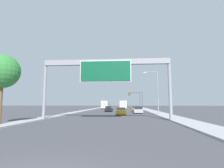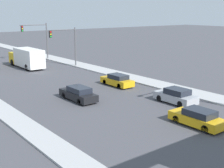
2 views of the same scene
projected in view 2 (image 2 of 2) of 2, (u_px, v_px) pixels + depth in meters
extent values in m
cube|color=#ABABAB|center=(75.00, 64.00, 52.92)|extent=(3.00, 120.00, 0.15)
cube|color=gold|center=(117.00, 81.00, 37.42)|extent=(1.73, 4.50, 0.71)
cube|color=#1E232D|center=(118.00, 77.00, 37.11)|extent=(1.53, 2.34, 0.54)
cylinder|color=black|center=(105.00, 82.00, 38.09)|extent=(0.22, 0.64, 0.64)
cylinder|color=black|center=(115.00, 80.00, 39.00)|extent=(0.22, 0.64, 0.64)
cylinder|color=black|center=(119.00, 86.00, 35.95)|extent=(0.22, 0.64, 0.64)
cylinder|color=black|center=(129.00, 84.00, 36.85)|extent=(0.22, 0.64, 0.64)
cube|color=black|center=(78.00, 95.00, 31.36)|extent=(1.73, 4.78, 0.71)
cube|color=#1E232D|center=(79.00, 89.00, 31.03)|extent=(1.52, 2.49, 0.54)
cylinder|color=black|center=(64.00, 95.00, 32.09)|extent=(0.22, 0.64, 0.64)
cylinder|color=black|center=(77.00, 93.00, 33.00)|extent=(0.22, 0.64, 0.64)
cylinder|color=black|center=(80.00, 102.00, 29.82)|extent=(0.22, 0.64, 0.64)
cylinder|color=black|center=(93.00, 99.00, 30.72)|extent=(0.22, 0.64, 0.64)
cube|color=#A5A8AD|center=(175.00, 97.00, 30.44)|extent=(1.86, 4.28, 0.73)
cube|color=#1E232D|center=(177.00, 91.00, 30.12)|extent=(1.64, 2.23, 0.56)
cylinder|color=black|center=(160.00, 98.00, 31.02)|extent=(0.22, 0.64, 0.64)
cylinder|color=black|center=(171.00, 95.00, 32.00)|extent=(0.22, 0.64, 0.64)
cylinder|color=black|center=(180.00, 104.00, 28.98)|extent=(0.22, 0.64, 0.64)
cylinder|color=black|center=(192.00, 101.00, 29.96)|extent=(0.22, 0.64, 0.64)
cube|color=gold|center=(197.00, 119.00, 24.35)|extent=(1.78, 4.43, 0.68)
cube|color=#1E232D|center=(200.00, 113.00, 24.04)|extent=(1.57, 2.30, 0.52)
cylinder|color=black|center=(177.00, 119.00, 24.98)|extent=(0.22, 0.64, 0.64)
cylinder|color=black|center=(189.00, 115.00, 25.92)|extent=(0.22, 0.64, 0.64)
cylinder|color=black|center=(205.00, 129.00, 22.87)|extent=(0.22, 0.64, 0.64)
cylinder|color=black|center=(218.00, 124.00, 23.81)|extent=(0.22, 0.64, 0.64)
cube|color=yellow|center=(18.00, 58.00, 52.08)|extent=(2.29, 2.51, 1.78)
cube|color=silver|center=(29.00, 58.00, 48.52)|extent=(2.49, 6.46, 2.76)
cylinder|color=black|center=(12.00, 62.00, 51.48)|extent=(0.28, 1.00, 1.00)
cylinder|color=black|center=(25.00, 61.00, 52.80)|extent=(0.28, 1.00, 1.00)
cylinder|color=black|center=(27.00, 67.00, 46.89)|extent=(0.28, 1.00, 1.00)
cylinder|color=black|center=(40.00, 66.00, 48.21)|extent=(0.28, 1.00, 1.00)
cylinder|color=#4C4C4F|center=(75.00, 47.00, 50.09)|extent=(0.20, 0.20, 6.24)
cylinder|color=#4C4C4F|center=(62.00, 30.00, 48.04)|extent=(4.70, 0.14, 0.14)
cube|color=black|center=(50.00, 34.00, 46.99)|extent=(0.35, 0.28, 1.05)
cylinder|color=red|center=(51.00, 32.00, 46.79)|extent=(0.22, 0.04, 0.22)
cylinder|color=yellow|center=(51.00, 34.00, 46.87)|extent=(0.22, 0.04, 0.22)
cylinder|color=green|center=(51.00, 37.00, 46.95)|extent=(0.22, 0.04, 0.22)
cylinder|color=#4C4C4F|center=(47.00, 41.00, 57.72)|extent=(0.20, 0.20, 6.65)
cylinder|color=#4C4C4F|center=(33.00, 25.00, 55.52)|extent=(5.06, 0.14, 0.14)
cube|color=black|center=(22.00, 29.00, 54.38)|extent=(0.35, 0.28, 1.05)
cylinder|color=red|center=(22.00, 27.00, 54.17)|extent=(0.22, 0.04, 0.22)
cylinder|color=yellow|center=(22.00, 29.00, 54.25)|extent=(0.22, 0.04, 0.22)
cylinder|color=green|center=(23.00, 31.00, 54.33)|extent=(0.22, 0.04, 0.22)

